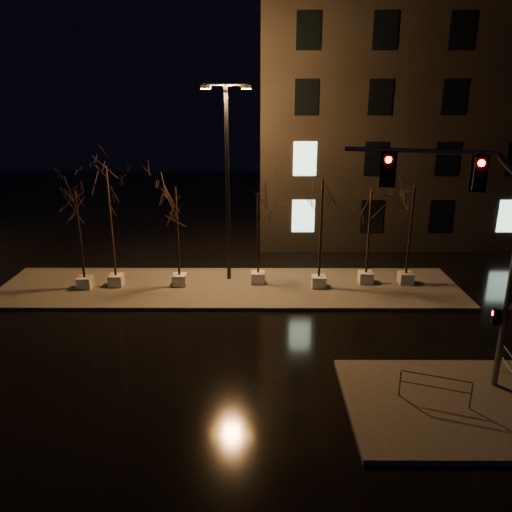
{
  "coord_description": "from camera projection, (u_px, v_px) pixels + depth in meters",
  "views": [
    {
      "loc": [
        1.33,
        -16.36,
        8.9
      ],
      "look_at": [
        1.27,
        2.54,
        2.8
      ],
      "focal_mm": 35.0,
      "sensor_mm": 36.0,
      "label": 1
    }
  ],
  "objects": [
    {
      "name": "ground",
      "position": [
        221.0,
        350.0,
        18.3
      ],
      "size": [
        90.0,
        90.0,
        0.0
      ],
      "primitive_type": "plane",
      "color": "black",
      "rests_on": "ground"
    },
    {
      "name": "median",
      "position": [
        230.0,
        288.0,
        23.99
      ],
      "size": [
        22.0,
        5.0,
        0.15
      ],
      "primitive_type": "cube",
      "color": "#44423D",
      "rests_on": "ground"
    },
    {
      "name": "sidewalk_corner",
      "position": [
        463.0,
        404.0,
        14.93
      ],
      "size": [
        7.0,
        5.0,
        0.15
      ],
      "primitive_type": "cube",
      "color": "#44423D",
      "rests_on": "ground"
    },
    {
      "name": "building",
      "position": [
        448.0,
        117.0,
        33.09
      ],
      "size": [
        25.0,
        12.0,
        15.0
      ],
      "primitive_type": "cube",
      "color": "black",
      "rests_on": "ground"
    },
    {
      "name": "tree_0",
      "position": [
        77.0,
        214.0,
        22.66
      ],
      "size": [
        1.8,
        1.8,
        4.76
      ],
      "color": "beige",
      "rests_on": "median"
    },
    {
      "name": "tree_1",
      "position": [
        108.0,
        194.0,
        22.69
      ],
      "size": [
        1.8,
        1.8,
        5.87
      ],
      "color": "beige",
      "rests_on": "median"
    },
    {
      "name": "tree_2",
      "position": [
        176.0,
        210.0,
        22.97
      ],
      "size": [
        1.8,
        1.8,
        4.91
      ],
      "color": "beige",
      "rests_on": "median"
    },
    {
      "name": "tree_3",
      "position": [
        258.0,
        214.0,
        23.33
      ],
      "size": [
        1.8,
        1.8,
        4.56
      ],
      "color": "beige",
      "rests_on": "median"
    },
    {
      "name": "tree_4",
      "position": [
        322.0,
        204.0,
        22.64
      ],
      "size": [
        1.8,
        1.8,
        5.34
      ],
      "color": "beige",
      "rests_on": "median"
    },
    {
      "name": "tree_5",
      "position": [
        370.0,
        210.0,
        23.31
      ],
      "size": [
        1.8,
        1.8,
        4.77
      ],
      "color": "beige",
      "rests_on": "median"
    },
    {
      "name": "tree_6",
      "position": [
        412.0,
        208.0,
        23.19
      ],
      "size": [
        1.8,
        1.8,
        4.93
      ],
      "color": "beige",
      "rests_on": "median"
    },
    {
      "name": "traffic_signal_mast",
      "position": [
        474.0,
        237.0,
        14.69
      ],
      "size": [
        5.71,
        1.9,
        7.28
      ],
      "rotation": [
        0.0,
        0.0,
        -0.3
      ],
      "color": "#57595E",
      "rests_on": "sidewalk_corner"
    },
    {
      "name": "streetlight_main",
      "position": [
        227.0,
        172.0,
        23.36
      ],
      "size": [
        2.31,
        0.5,
        9.25
      ],
      "rotation": [
        0.0,
        0.0,
        -0.11
      ],
      "color": "black",
      "rests_on": "median"
    },
    {
      "name": "guard_rail_a",
      "position": [
        435.0,
        385.0,
        14.76
      ],
      "size": [
        1.93,
        0.72,
        0.88
      ],
      "rotation": [
        0.0,
        0.0,
        -0.35
      ],
      "color": "#57595E",
      "rests_on": "sidewalk_corner"
    },
    {
      "name": "guard_rail_b",
      "position": [
        511.0,
        368.0,
        15.55
      ],
      "size": [
        0.3,
        2.11,
        1.01
      ],
      "rotation": [
        0.0,
        0.0,
        1.45
      ],
      "color": "#57595E",
      "rests_on": "sidewalk_corner"
    }
  ]
}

